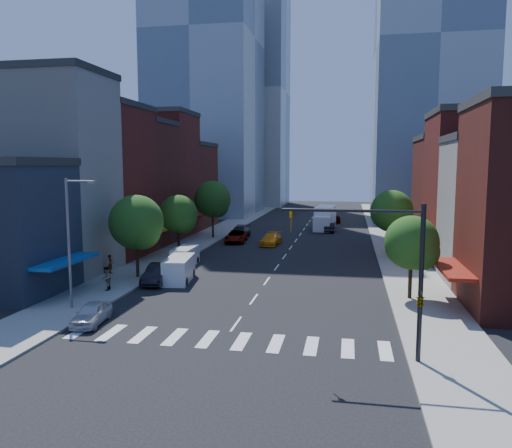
# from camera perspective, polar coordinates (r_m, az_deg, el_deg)

# --- Properties ---
(ground) EXTENTS (220.00, 220.00, 0.00)m
(ground) POSITION_cam_1_polar(r_m,az_deg,el_deg) (32.29, -2.30, -11.36)
(ground) COLOR black
(ground) RESTS_ON ground
(sidewalk_left) EXTENTS (5.00, 120.00, 0.15)m
(sidewalk_left) POSITION_cam_1_polar(r_m,az_deg,el_deg) (73.22, -4.86, -1.09)
(sidewalk_left) COLOR gray
(sidewalk_left) RESTS_ON ground
(sidewalk_right) EXTENTS (5.00, 120.00, 0.15)m
(sidewalk_right) POSITION_cam_1_polar(r_m,az_deg,el_deg) (70.84, 15.04, -1.57)
(sidewalk_right) COLOR gray
(sidewalk_right) RESTS_ON ground
(crosswalk) EXTENTS (19.00, 3.00, 0.01)m
(crosswalk) POSITION_cam_1_polar(r_m,az_deg,el_deg) (29.53, -3.63, -13.12)
(crosswalk) COLOR silver
(crosswalk) RESTS_ON ground
(bldg_left_1) EXTENTS (12.00, 8.00, 18.00)m
(bldg_left_1) POSITION_cam_1_polar(r_m,az_deg,el_deg) (50.35, -23.13, 5.03)
(bldg_left_1) COLOR beige
(bldg_left_1) RESTS_ON ground
(bldg_left_2) EXTENTS (12.00, 9.00, 16.00)m
(bldg_left_2) POSITION_cam_1_polar(r_m,az_deg,el_deg) (57.64, -18.40, 4.38)
(bldg_left_2) COLOR maroon
(bldg_left_2) RESTS_ON ground
(bldg_left_3) EXTENTS (12.00, 8.00, 15.00)m
(bldg_left_3) POSITION_cam_1_polar(r_m,az_deg,el_deg) (65.22, -14.77, 4.30)
(bldg_left_3) COLOR #581C16
(bldg_left_3) RESTS_ON ground
(bldg_left_4) EXTENTS (12.00, 9.00, 17.00)m
(bldg_left_4) POSITION_cam_1_polar(r_m,az_deg,el_deg) (72.96, -11.93, 5.40)
(bldg_left_4) COLOR maroon
(bldg_left_4) RESTS_ON ground
(bldg_left_5) EXTENTS (12.00, 10.00, 13.00)m
(bldg_left_5) POSITION_cam_1_polar(r_m,az_deg,el_deg) (81.88, -9.35, 4.18)
(bldg_left_5) COLOR #581C16
(bldg_left_5) RESTS_ON ground
(bldg_right_2) EXTENTS (12.00, 10.00, 15.00)m
(bldg_right_2) POSITION_cam_1_polar(r_m,az_deg,el_deg) (55.78, 25.29, 3.50)
(bldg_right_2) COLOR maroon
(bldg_right_2) RESTS_ON ground
(bldg_right_3) EXTENTS (12.00, 10.00, 13.00)m
(bldg_right_3) POSITION_cam_1_polar(r_m,az_deg,el_deg) (65.54, 23.05, 3.12)
(bldg_right_3) COLOR #581C16
(bldg_right_3) RESTS_ON ground
(tower_nw) EXTENTS (20.00, 22.00, 70.00)m
(tower_nw) POSITION_cam_1_polar(r_m,az_deg,el_deg) (106.95, -5.73, 20.21)
(tower_nw) COLOR #8C99A8
(tower_nw) RESTS_ON ground
(tower_ne) EXTENTS (18.00, 20.00, 60.00)m
(tower_ne) POSITION_cam_1_polar(r_m,az_deg,el_deg) (94.96, 19.32, 18.52)
(tower_ne) COLOR #9EA5AD
(tower_ne) RESTS_ON ground
(tower_far_e) EXTENTS (22.00, 22.00, 80.00)m
(tower_far_e) POSITION_cam_1_polar(r_m,az_deg,el_deg) (119.98, 19.78, 20.83)
(tower_far_e) COLOR #8C99A8
(tower_far_e) RESTS_ON ground
(tower_far_w) EXTENTS (18.00, 18.00, 56.00)m
(tower_far_w) POSITION_cam_1_polar(r_m,az_deg,el_deg) (128.62, -0.69, 14.77)
(tower_far_w) COLOR #9EA5AD
(tower_far_w) RESTS_ON ground
(traffic_signal) EXTENTS (7.24, 2.24, 8.00)m
(traffic_signal) POSITION_cam_1_polar(r_m,az_deg,el_deg) (26.26, 17.12, -6.49)
(traffic_signal) COLOR black
(traffic_signal) RESTS_ON sidewalk_right
(streetlight) EXTENTS (2.25, 0.25, 9.00)m
(streetlight) POSITION_cam_1_polar(r_m,az_deg,el_deg) (36.43, -20.39, -1.18)
(streetlight) COLOR slate
(streetlight) RESTS_ON sidewalk_left
(tree_left_near) EXTENTS (4.80, 4.80, 7.30)m
(tree_left_near) POSITION_cam_1_polar(r_m,az_deg,el_deg) (45.01, -13.38, -0.03)
(tree_left_near) COLOR black
(tree_left_near) RESTS_ON sidewalk_left
(tree_left_mid) EXTENTS (4.20, 4.20, 6.65)m
(tree_left_mid) POSITION_cam_1_polar(r_m,az_deg,el_deg) (55.22, -8.74, 0.95)
(tree_left_mid) COLOR black
(tree_left_mid) RESTS_ON sidewalk_left
(tree_left_far) EXTENTS (5.00, 5.00, 7.75)m
(tree_left_far) POSITION_cam_1_polar(r_m,az_deg,el_deg) (68.48, -4.88, 2.68)
(tree_left_far) COLOR black
(tree_left_far) RESTS_ON sidewalk_left
(tree_right_near) EXTENTS (4.00, 4.00, 6.20)m
(tree_right_near) POSITION_cam_1_polar(r_m,az_deg,el_deg) (38.57, 17.58, -2.28)
(tree_right_near) COLOR black
(tree_right_near) RESTS_ON sidewalk_right
(tree_right_far) EXTENTS (4.60, 4.60, 7.20)m
(tree_right_far) POSITION_cam_1_polar(r_m,az_deg,el_deg) (56.27, 15.41, 1.23)
(tree_right_far) COLOR black
(tree_right_far) RESTS_ON sidewalk_right
(parked_car_front) EXTENTS (2.04, 4.13, 1.35)m
(parked_car_front) POSITION_cam_1_polar(r_m,az_deg,el_deg) (33.76, -18.29, -9.69)
(parked_car_front) COLOR silver
(parked_car_front) RESTS_ON ground
(parked_car_second) EXTENTS (2.07, 5.10, 1.65)m
(parked_car_second) POSITION_cam_1_polar(r_m,az_deg,el_deg) (43.56, -11.07, -5.59)
(parked_car_second) COLOR black
(parked_car_second) RESTS_ON ground
(parked_car_third) EXTENTS (2.99, 5.67, 1.52)m
(parked_car_third) POSITION_cam_1_polar(r_m,az_deg,el_deg) (65.06, -2.29, -1.45)
(parked_car_third) COLOR #999999
(parked_car_third) RESTS_ON ground
(parked_car_rear) EXTENTS (2.29, 5.58, 1.62)m
(parked_car_rear) POSITION_cam_1_polar(r_m,az_deg,el_deg) (68.76, -1.88, -0.97)
(parked_car_rear) COLOR black
(parked_car_rear) RESTS_ON ground
(cargo_van_near) EXTENTS (2.64, 5.20, 2.12)m
(cargo_van_near) POSITION_cam_1_polar(r_m,az_deg,el_deg) (43.80, -8.83, -5.17)
(cargo_van_near) COLOR white
(cargo_van_near) RESTS_ON ground
(cargo_van_far) EXTENTS (1.91, 4.47, 1.88)m
(cargo_van_far) POSITION_cam_1_polar(r_m,az_deg,el_deg) (50.40, -8.14, -3.72)
(cargo_van_far) COLOR white
(cargo_van_far) RESTS_ON ground
(taxi) EXTENTS (2.42, 5.20, 1.47)m
(taxi) POSITION_cam_1_polar(r_m,az_deg,el_deg) (63.01, 1.73, -1.74)
(taxi) COLOR #FF9E0D
(taxi) RESTS_ON ground
(traffic_car_oncoming) EXTENTS (1.71, 4.41, 1.43)m
(traffic_car_oncoming) POSITION_cam_1_polar(r_m,az_deg,el_deg) (75.96, 8.36, -0.37)
(traffic_car_oncoming) COLOR black
(traffic_car_oncoming) RESTS_ON ground
(traffic_car_far) EXTENTS (1.62, 4.00, 1.36)m
(traffic_car_far) POSITION_cam_1_polar(r_m,az_deg,el_deg) (88.12, 9.12, 0.57)
(traffic_car_far) COLOR #999999
(traffic_car_far) RESTS_ON ground
(box_truck) EXTENTS (3.26, 9.10, 3.60)m
(box_truck) POSITION_cam_1_polar(r_m,az_deg,el_deg) (78.75, 7.87, 0.61)
(box_truck) COLOR white
(box_truck) RESTS_ON ground
(pedestrian_near) EXTENTS (0.56, 0.72, 1.74)m
(pedestrian_near) POSITION_cam_1_polar(r_m,az_deg,el_deg) (47.72, -16.30, -4.42)
(pedestrian_near) COLOR #999999
(pedestrian_near) RESTS_ON sidewalk_left
(pedestrian_far) EXTENTS (0.89, 1.05, 1.91)m
(pedestrian_far) POSITION_cam_1_polar(r_m,az_deg,el_deg) (41.45, -16.76, -5.98)
(pedestrian_far) COLOR #999999
(pedestrian_far) RESTS_ON sidewalk_left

